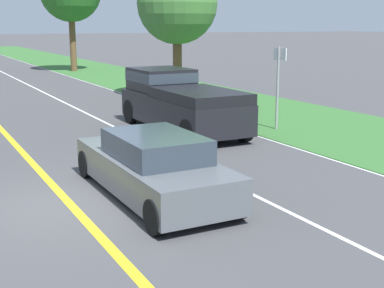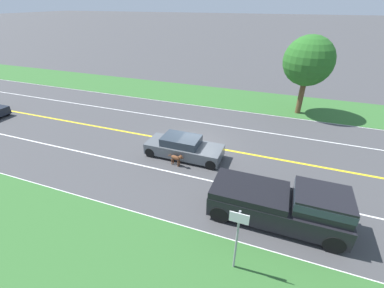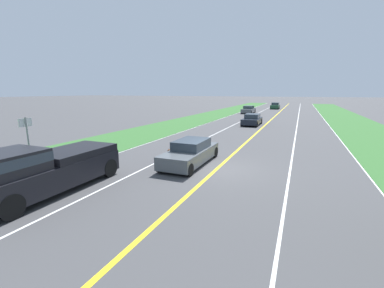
% 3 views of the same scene
% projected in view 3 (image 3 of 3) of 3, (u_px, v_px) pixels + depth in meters
% --- Properties ---
extents(ground_plane, '(400.00, 400.00, 0.00)m').
position_uv_depth(ground_plane, '(218.00, 168.00, 13.37)').
color(ground_plane, '#424244').
extents(centre_divider_line, '(0.18, 160.00, 0.01)m').
position_uv_depth(centre_divider_line, '(218.00, 168.00, 13.37)').
color(centre_divider_line, yellow).
rests_on(centre_divider_line, ground).
extents(lane_edge_line_right, '(0.14, 160.00, 0.01)m').
position_uv_depth(lane_edge_line_right, '(111.00, 155.00, 16.04)').
color(lane_edge_line_right, white).
rests_on(lane_edge_line_right, ground).
extents(lane_edge_line_left, '(0.14, 160.00, 0.01)m').
position_uv_depth(lane_edge_line_left, '(378.00, 187.00, 10.71)').
color(lane_edge_line_left, white).
rests_on(lane_edge_line_left, ground).
extents(lane_dash_same_dir, '(0.10, 160.00, 0.01)m').
position_uv_depth(lane_dash_same_dir, '(159.00, 161.00, 14.71)').
color(lane_dash_same_dir, white).
rests_on(lane_dash_same_dir, ground).
extents(lane_dash_oncoming, '(0.10, 160.00, 0.01)m').
position_uv_depth(lane_dash_oncoming, '(289.00, 177.00, 12.04)').
color(lane_dash_oncoming, white).
rests_on(lane_dash_oncoming, ground).
extents(grass_verge_right, '(6.00, 160.00, 0.03)m').
position_uv_depth(grass_verge_right, '(75.00, 151.00, 17.18)').
color(grass_verge_right, '#33662D').
rests_on(grass_verge_right, ground).
extents(ego_car, '(1.80, 4.71, 1.32)m').
position_uv_depth(ego_car, '(190.00, 153.00, 14.10)').
color(ego_car, '#51565B').
rests_on(ego_car, ground).
extents(dog, '(0.36, 1.08, 0.80)m').
position_uv_depth(dog, '(173.00, 153.00, 14.54)').
color(dog, brown).
rests_on(dog, ground).
extents(pickup_truck, '(2.09, 5.66, 1.95)m').
position_uv_depth(pickup_truck, '(45.00, 168.00, 9.95)').
color(pickup_truck, black).
rests_on(pickup_truck, ground).
extents(car_trailing_near, '(1.88, 4.35, 1.30)m').
position_uv_depth(car_trailing_near, '(252.00, 120.00, 30.61)').
color(car_trailing_near, black).
rests_on(car_trailing_near, ground).
extents(car_trailing_mid, '(1.93, 4.70, 1.34)m').
position_uv_depth(car_trailing_mid, '(248.00, 110.00, 47.26)').
color(car_trailing_mid, '#51565B').
rests_on(car_trailing_mid, ground).
extents(car_trailing_far, '(1.84, 4.53, 1.44)m').
position_uv_depth(car_trailing_far, '(275.00, 106.00, 59.12)').
color(car_trailing_far, '#1E472D').
rests_on(car_trailing_far, ground).
extents(street_sign, '(0.11, 0.64, 2.74)m').
position_uv_depth(street_sign, '(28.00, 139.00, 12.23)').
color(street_sign, gray).
rests_on(street_sign, ground).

